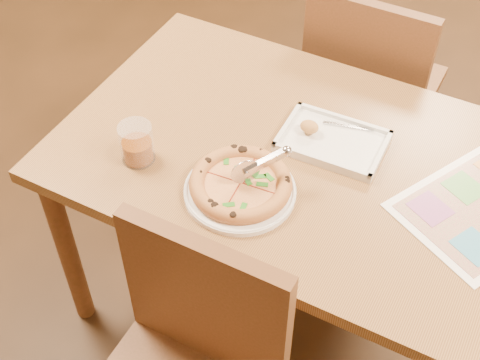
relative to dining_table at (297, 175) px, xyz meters
The scene contains 8 objects.
dining_table is the anchor object (origin of this frame).
chair_near 0.61m from the dining_table, 90.00° to the right, with size 0.42×0.42×0.47m.
chair_far 0.61m from the dining_table, 90.00° to the left, with size 0.42×0.42×0.47m.
plate 0.24m from the dining_table, 109.47° to the right, with size 0.29×0.29×0.02m, color white.
pizza 0.24m from the dining_table, 110.63° to the right, with size 0.26×0.26×0.04m.
pizza_cutter 0.24m from the dining_table, 103.31° to the right, with size 0.11×0.12×0.09m.
appetizer_tray 0.13m from the dining_table, 49.66° to the left, with size 0.29×0.20×0.05m.
glass_tumbler 0.45m from the dining_table, 149.24° to the right, with size 0.09×0.09×0.11m.
Camera 1 is at (0.46, -1.21, 1.99)m, focal length 50.00 mm.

